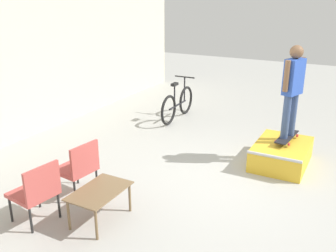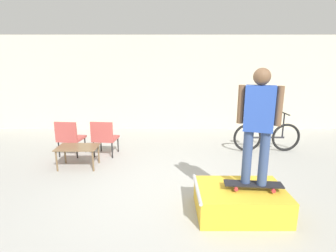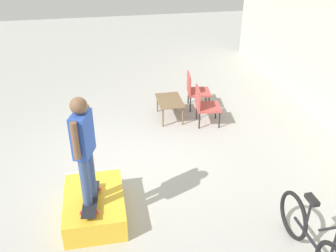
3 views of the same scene
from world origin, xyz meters
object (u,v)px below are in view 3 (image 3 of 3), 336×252
skateboard_on_ramp (91,199)px  person_skater (83,143)px  patio_chair_right (204,104)px  bicycle (312,239)px  skate_ramp_box (95,206)px  coffee_table (170,102)px  patio_chair_left (195,89)px

skateboard_on_ramp → person_skater: person_skater is taller
patio_chair_right → bicycle: bearing=-168.1°
skate_ramp_box → person_skater: bearing=-11.9°
skateboard_on_ramp → patio_chair_right: 3.67m
skateboard_on_ramp → coffee_table: size_ratio=0.99×
skate_ramp_box → patio_chair_left: (-3.36, 2.44, 0.28)m
skateboard_on_ramp → bicycle: (1.24, 2.82, -0.09)m
skate_ramp_box → patio_chair_right: bearing=136.2°
coffee_table → person_skater: bearing=-29.8°
person_skater → patio_chair_left: bearing=164.0°
patio_chair_left → bicycle: (4.76, 0.35, -0.10)m
coffee_table → patio_chair_left: 0.82m
patio_chair_left → bicycle: 4.78m
patio_chair_right → bicycle: 3.97m
skateboard_on_ramp → bicycle: 3.08m
skateboard_on_ramp → patio_chair_right: bearing=143.2°
skateboard_on_ramp → person_skater: bearing=-84.4°
coffee_table → bicycle: bearing=13.5°
skate_ramp_box → patio_chair_right: (-2.54, 2.44, 0.28)m
person_skater → skateboard_on_ramp: bearing=109.1°
skate_ramp_box → skateboard_on_ramp: size_ratio=1.55×
skate_ramp_box → skateboard_on_ramp: skateboard_on_ramp is taller
person_skater → bicycle: (1.24, 2.82, -1.05)m
patio_chair_right → bicycle: size_ratio=0.51×
skate_ramp_box → coffee_table: coffee_table is taller
coffee_table → bicycle: 4.47m
skate_ramp_box → person_skater: person_skater is taller
patio_chair_left → patio_chair_right: (0.81, -0.00, 0.00)m
skateboard_on_ramp → skate_ramp_box: bearing=173.7°
skateboard_on_ramp → patio_chair_left: 4.30m
coffee_table → patio_chair_right: size_ratio=0.98×
patio_chair_left → bicycle: bearing=-168.4°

